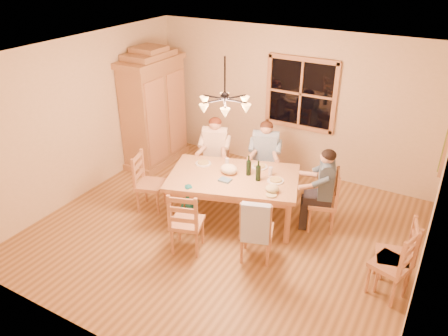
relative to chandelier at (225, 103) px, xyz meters
The scene contains 33 objects.
floor 2.08m from the chandelier, ahead, with size 5.50×5.50×0.00m, color brown.
ceiling 0.62m from the chandelier, ahead, with size 5.50×5.00×0.02m, color white.
wall_back 2.60m from the chandelier, 90.00° to the left, with size 5.50×0.02×2.70m, color beige.
wall_left 2.84m from the chandelier, behind, with size 0.02×5.00×2.70m, color beige.
wall_right 2.84m from the chandelier, ahead, with size 0.02×5.00×2.70m, color beige.
window 2.53m from the chandelier, 85.36° to the left, with size 1.30×0.06×1.30m.
painting 3.00m from the chandelier, 23.86° to the left, with size 0.06×0.78×0.64m.
chandelier is the anchor object (origin of this frame).
armoire 3.02m from the chandelier, 148.29° to the left, with size 0.66×1.40×2.30m.
dining_table 1.47m from the chandelier, 99.44° to the left, with size 2.27×1.77×0.76m.
chair_far_left 2.27m from the chandelier, 126.15° to the left, with size 0.55×0.54×0.99m.
chair_far_right 2.27m from the chandelier, 89.56° to the left, with size 0.55×0.54×0.99m.
chair_near_left 1.91m from the chandelier, 110.85° to the right, with size 0.55×0.54×0.99m.
chair_near_right 1.94m from the chandelier, 26.14° to the right, with size 0.55×0.54×0.99m.
chair_end_left 2.25m from the chandelier, behind, with size 0.54×0.55×0.99m.
chair_end_right 2.32m from the chandelier, 33.46° to the left, with size 0.54×0.55×0.99m.
adult_woman 1.87m from the chandelier, 126.15° to the left, with size 0.49×0.52×0.87m.
adult_plaid_man 1.88m from the chandelier, 89.56° to the left, with size 0.49×0.52×0.87m.
adult_slate_man 1.94m from the chandelier, 33.46° to the left, with size 0.52×0.49×0.87m.
towel 1.66m from the chandelier, 34.65° to the right, with size 0.38×0.10×0.58m, color #B7CDF8.
wine_bottle_a 1.28m from the chandelier, 77.66° to the left, with size 0.08×0.08×0.33m, color black.
wine_bottle_b 1.28m from the chandelier, 54.59° to the left, with size 0.08×0.08×0.33m, color black.
plate_woman 1.57m from the chandelier, 143.27° to the left, with size 0.26×0.26×0.02m, color white.
plate_plaid 1.58m from the chandelier, 79.43° to the left, with size 0.26×0.26×0.02m, color white.
plate_slate 1.53m from the chandelier, 44.29° to the left, with size 0.26×0.26×0.02m, color white.
wine_glass_a 1.44m from the chandelier, 116.30° to the left, with size 0.06×0.06×0.14m, color silver.
wine_glass_b 1.49m from the chandelier, 58.87° to the left, with size 0.06×0.06×0.14m, color silver.
cap 1.44m from the chandelier, 20.22° to the left, with size 0.20×0.20×0.11m, color #C7C085.
napkin 1.32m from the chandelier, 117.92° to the left, with size 0.18×0.14×0.03m, color slate.
cloth_bundle 1.32m from the chandelier, 111.41° to the left, with size 0.28×0.22×0.15m, color beige.
child 1.76m from the chandelier, 151.07° to the right, with size 0.29×0.19×0.80m, color #196C74.
chair_spare_front 3.03m from the chandelier, ahead, with size 0.54×0.55×0.99m.
chair_spare_back 3.03m from the chandelier, ahead, with size 0.51×0.53×0.99m.
Camera 1 is at (2.73, -4.87, 3.97)m, focal length 35.00 mm.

